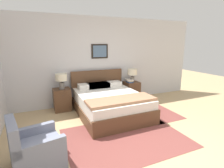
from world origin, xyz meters
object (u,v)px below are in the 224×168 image
(table_lamp_near_window, at_px, (61,79))
(table_lamp_by_door, at_px, (132,73))
(nightstand_near_window, at_px, (62,100))
(bed, at_px, (110,103))
(nightstand_by_door, at_px, (131,91))
(armchair, at_px, (35,150))

(table_lamp_near_window, distance_m, table_lamp_by_door, 2.20)
(nightstand_near_window, xyz_separation_m, table_lamp_near_window, (0.01, -0.02, 0.59))
(nightstand_near_window, relative_size, table_lamp_by_door, 1.45)
(bed, relative_size, nightstand_by_door, 3.32)
(armchair, xyz_separation_m, nightstand_by_door, (2.93, 2.21, 0.03))
(nightstand_near_window, height_order, table_lamp_by_door, table_lamp_by_door)
(nightstand_near_window, bearing_deg, nightstand_by_door, 0.00)
(armchair, bearing_deg, bed, 117.10)
(nightstand_by_door, height_order, table_lamp_near_window, table_lamp_near_window)
(nightstand_by_door, xyz_separation_m, table_lamp_by_door, (0.00, -0.02, 0.59))
(table_lamp_near_window, bearing_deg, nightstand_by_door, 0.48)
(nightstand_by_door, distance_m, table_lamp_near_window, 2.28)
(bed, bearing_deg, nightstand_by_door, 35.15)
(nightstand_near_window, distance_m, table_lamp_by_door, 2.29)
(nightstand_by_door, bearing_deg, nightstand_near_window, 180.00)
(armchair, bearing_deg, nightstand_by_door, 116.02)
(bed, xyz_separation_m, table_lamp_by_door, (1.11, 0.76, 0.59))
(nightstand_by_door, bearing_deg, table_lamp_by_door, -82.57)
(table_lamp_near_window, bearing_deg, table_lamp_by_door, 0.00)
(bed, xyz_separation_m, nightstand_by_door, (1.11, 0.78, -0.01))
(armchair, distance_m, nightstand_by_door, 3.67)
(armchair, relative_size, table_lamp_near_window, 1.91)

